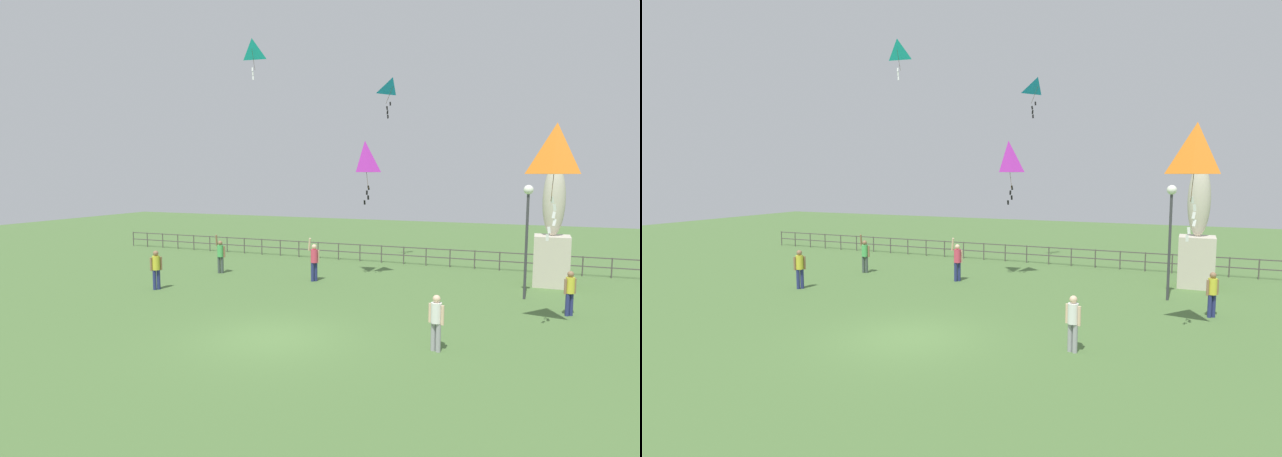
% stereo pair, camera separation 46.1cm
% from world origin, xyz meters
% --- Properties ---
extents(ground_plane, '(80.00, 80.00, 0.00)m').
position_xyz_m(ground_plane, '(0.00, 0.00, 0.00)').
color(ground_plane, '#4C7038').
extents(statue_monument, '(1.43, 1.43, 5.75)m').
position_xyz_m(statue_monument, '(7.67, 11.10, 2.01)').
color(statue_monument, beige).
rests_on(statue_monument, ground_plane).
extents(lamppost, '(0.36, 0.36, 4.39)m').
position_xyz_m(lamppost, '(6.69, 8.06, 3.20)').
color(lamppost, '#38383D').
rests_on(lamppost, ground_plane).
extents(person_0, '(0.45, 0.29, 1.56)m').
position_xyz_m(person_0, '(4.63, 0.72, 0.90)').
color(person_0, '#99999E').
rests_on(person_0, ground_plane).
extents(person_1, '(0.50, 0.29, 1.87)m').
position_xyz_m(person_1, '(-7.09, 8.02, 0.94)').
color(person_1, '#3F4C47').
rests_on(person_1, ground_plane).
extents(person_2, '(0.39, 0.32, 1.54)m').
position_xyz_m(person_2, '(8.16, 6.07, 0.89)').
color(person_2, navy).
rests_on(person_2, ground_plane).
extents(person_3, '(0.33, 0.42, 1.64)m').
position_xyz_m(person_3, '(-7.51, 3.90, 0.94)').
color(person_3, navy).
rests_on(person_3, ground_plane).
extents(person_4, '(0.46, 0.43, 1.97)m').
position_xyz_m(person_4, '(-2.13, 8.02, 0.99)').
color(person_4, navy).
rests_on(person_4, ground_plane).
extents(kite_1, '(1.14, 0.85, 3.39)m').
position_xyz_m(kite_1, '(7.48, 3.54, 5.40)').
color(kite_1, orange).
extents(kite_2, '(0.99, 1.09, 1.99)m').
position_xyz_m(kite_2, '(-0.06, 13.37, 9.19)').
color(kite_2, '#198CD1').
extents(kite_3, '(0.97, 0.67, 2.04)m').
position_xyz_m(kite_3, '(-6.92, 11.01, 11.19)').
color(kite_3, '#19B2B2').
extents(kite_4, '(0.94, 0.91, 2.84)m').
position_xyz_m(kite_4, '(-0.24, 9.42, 5.49)').
color(kite_4, '#B22DB2').
extents(waterfront_railing, '(36.00, 0.06, 0.95)m').
position_xyz_m(waterfront_railing, '(-0.27, 14.00, 0.62)').
color(waterfront_railing, '#4C4742').
rests_on(waterfront_railing, ground_plane).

